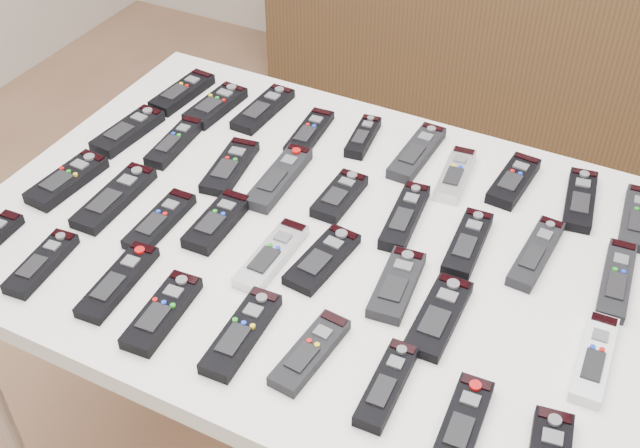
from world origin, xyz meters
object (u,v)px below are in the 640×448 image
at_px(remote_0, 182,92).
at_px(remote_19, 67,180).
at_px(remote_11, 175,142).
at_px(remote_4, 363,137).
at_px(remote_33, 310,352).
at_px(remote_20, 114,198).
at_px(remote_25, 397,285).
at_px(remote_24, 322,259).
at_px(table, 320,255).
at_px(remote_15, 405,217).
at_px(remote_7, 514,181).
at_px(remote_9, 639,219).
at_px(remote_6, 455,175).
at_px(remote_1, 216,106).
at_px(remote_3, 309,132).
at_px(remote_26, 439,316).
at_px(remote_12, 230,167).
at_px(remote_17, 536,253).
at_px(remote_23, 272,255).
at_px(sideboard, 505,11).
at_px(remote_10, 128,131).
at_px(remote_2, 263,109).
at_px(remote_30, 118,281).
at_px(remote_35, 463,423).
at_px(remote_29, 42,263).
at_px(remote_22, 217,221).
at_px(remote_18, 617,280).
at_px(remote_5, 417,153).
at_px(remote_31, 162,312).
at_px(remote_16, 468,243).
at_px(remote_32, 241,333).
at_px(remote_27, 594,358).
at_px(remote_14, 339,196).
at_px(remote_8, 580,200).

height_order(remote_0, remote_19, same).
bearing_deg(remote_11, remote_4, 25.94).
xyz_separation_m(remote_11, remote_33, (0.51, -0.37, -0.00)).
height_order(remote_20, remote_25, same).
distance_m(remote_11, remote_24, 0.47).
xyz_separation_m(table, remote_15, (0.13, 0.10, 0.07)).
bearing_deg(remote_7, remote_9, 3.53).
distance_m(remote_6, remote_11, 0.58).
relative_size(remote_1, remote_3, 0.99).
height_order(remote_26, remote_33, same).
relative_size(table, remote_12, 7.20).
xyz_separation_m(remote_9, remote_17, (-0.14, -0.18, 0.00)).
xyz_separation_m(remote_11, remote_25, (0.57, -0.18, 0.00)).
relative_size(remote_9, remote_23, 0.97).
distance_m(remote_24, remote_26, 0.23).
bearing_deg(table, sideboard, 94.18).
bearing_deg(remote_10, remote_2, 49.21).
distance_m(remote_3, remote_6, 0.33).
height_order(remote_4, remote_30, remote_4).
xyz_separation_m(remote_30, remote_35, (0.62, -0.01, 0.00)).
height_order(remote_26, remote_29, remote_29).
bearing_deg(remote_26, remote_19, 178.33).
height_order(remote_1, remote_12, remote_1).
distance_m(remote_20, remote_22, 0.22).
bearing_deg(remote_18, remote_19, -172.90).
xyz_separation_m(remote_17, remote_30, (-0.61, -0.39, -0.00)).
xyz_separation_m(remote_5, remote_24, (-0.03, -0.37, -0.00)).
height_order(remote_31, remote_35, remote_31).
xyz_separation_m(table, remote_6, (0.17, 0.26, 0.07)).
distance_m(remote_16, remote_19, 0.78).
xyz_separation_m(remote_12, remote_20, (-0.14, -0.18, 0.00)).
bearing_deg(remote_26, remote_29, -164.48).
height_order(remote_23, remote_32, remote_32).
height_order(remote_27, remote_30, same).
xyz_separation_m(remote_14, remote_17, (0.38, 0.01, -0.00)).
height_order(remote_1, remote_5, same).
xyz_separation_m(remote_11, remote_12, (0.15, -0.02, -0.00)).
height_order(remote_5, remote_10, same).
distance_m(table, remote_7, 0.41).
height_order(remote_18, remote_31, remote_31).
height_order(remote_11, remote_19, remote_19).
bearing_deg(remote_27, remote_14, 158.28).
xyz_separation_m(remote_0, remote_5, (0.56, 0.03, -0.00)).
relative_size(remote_18, remote_20, 0.96).
bearing_deg(remote_24, remote_27, 4.74).
height_order(remote_6, remote_14, remote_6).
bearing_deg(remote_22, remote_6, 42.89).
height_order(remote_7, remote_29, remote_7).
distance_m(remote_7, remote_8, 0.13).
distance_m(remote_20, remote_31, 0.33).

